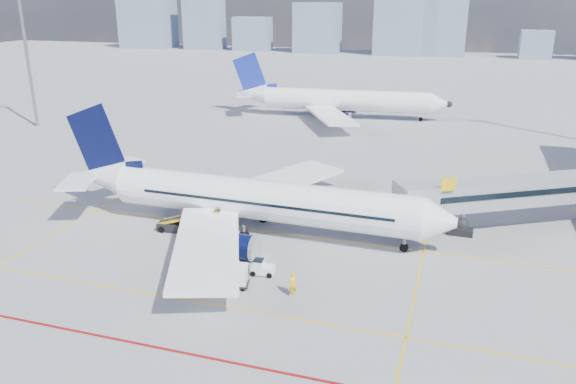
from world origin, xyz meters
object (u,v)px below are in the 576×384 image
belt_loader (183,225)px  ramp_worker (293,284)px  second_aircraft (337,100)px  cargo_dolly (227,275)px  main_aircraft (246,199)px  baggage_tug (261,268)px

belt_loader → ramp_worker: (13.78, -8.62, 0.33)m
second_aircraft → cargo_dolly: size_ratio=11.54×
main_aircraft → second_aircraft: bearing=95.3°
second_aircraft → belt_loader: (-1.85, -57.69, -2.55)m
ramp_worker → second_aircraft: bearing=50.0°
baggage_tug → belt_loader: belt_loader is taller
second_aircraft → ramp_worker: 67.41m
ramp_worker → cargo_dolly: bearing=131.5°
baggage_tug → ramp_worker: 4.32m
belt_loader → cargo_dolly: bearing=-50.8°
belt_loader → second_aircraft: bearing=83.3°
second_aircraft → belt_loader: bearing=-96.5°
second_aircraft → ramp_worker: second_aircraft is taller
cargo_dolly → belt_loader: size_ratio=0.55×
cargo_dolly → ramp_worker: ramp_worker is taller
belt_loader → ramp_worker: 16.26m
cargo_dolly → ramp_worker: bearing=-10.9°
cargo_dolly → ramp_worker: (5.30, 0.15, 0.01)m
cargo_dolly → ramp_worker: 5.30m
belt_loader → main_aircraft: bearing=15.5°
belt_loader → ramp_worker: size_ratio=3.22×
main_aircraft → second_aircraft: size_ratio=0.98×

